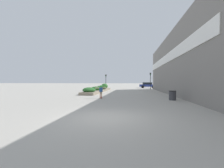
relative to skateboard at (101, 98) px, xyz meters
name	(u,v)px	position (x,y,z in m)	size (l,w,h in m)	color
ground_plane	(106,118)	(1.95, -8.16, -0.07)	(300.00, 300.00, 0.00)	#ADA89E
building_wall_right	(178,61)	(8.36, 2.59, 3.99)	(0.67, 36.62, 8.10)	gray
planter_box	(99,89)	(-2.47, 10.01, 0.33)	(2.01, 14.83, 1.33)	gray
skateboard	(101,98)	(0.00, 0.00, 0.00)	(0.41, 0.64, 0.09)	maroon
skateboarder	(101,90)	(0.00, 0.00, 0.79)	(1.11, 0.52, 1.26)	tan
trash_bin	(172,95)	(6.93, -0.67, 0.37)	(0.67, 0.67, 0.88)	#38383D
car_leftmost	(184,86)	(15.26, 21.86, 0.72)	(4.19, 1.92, 1.50)	silver
car_center_left	(148,85)	(7.43, 26.37, 0.74)	(4.49, 1.91, 1.52)	navy
traffic_light_left	(106,79)	(-2.78, 18.76, 2.24)	(0.28, 0.30, 3.37)	black
traffic_light_right	(150,78)	(7.20, 18.51, 2.42)	(0.28, 0.30, 3.68)	black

